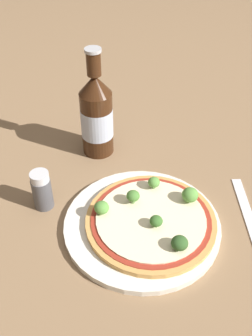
{
  "coord_description": "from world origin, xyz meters",
  "views": [
    {
      "loc": [
        -0.2,
        -0.41,
        0.53
      ],
      "look_at": [
        -0.01,
        0.1,
        0.06
      ],
      "focal_mm": 42.0,
      "sensor_mm": 36.0,
      "label": 1
    }
  ],
  "objects_px": {
    "pizza": "(149,219)",
    "fork": "(248,214)",
    "pepper_shaker": "(42,190)",
    "beer_bottle": "(97,115)"
  },
  "relations": [
    {
      "from": "pepper_shaker",
      "to": "pizza",
      "type": "bearing_deg",
      "value": -35.9
    },
    {
      "from": "pizza",
      "to": "fork",
      "type": "bearing_deg",
      "value": -12.17
    },
    {
      "from": "fork",
      "to": "pepper_shaker",
      "type": "bearing_deg",
      "value": 85.36
    },
    {
      "from": "fork",
      "to": "beer_bottle",
      "type": "bearing_deg",
      "value": 54.84
    },
    {
      "from": "pizza",
      "to": "fork",
      "type": "xyz_separation_m",
      "value": [
        0.18,
        -0.04,
        -0.02
      ]
    },
    {
      "from": "pizza",
      "to": "pepper_shaker",
      "type": "distance_m",
      "value": 0.2
    },
    {
      "from": "pepper_shaker",
      "to": "fork",
      "type": "distance_m",
      "value": 0.38
    },
    {
      "from": "pizza",
      "to": "beer_bottle",
      "type": "bearing_deg",
      "value": 93.84
    },
    {
      "from": "pepper_shaker",
      "to": "fork",
      "type": "height_order",
      "value": "pepper_shaker"
    },
    {
      "from": "pepper_shaker",
      "to": "beer_bottle",
      "type": "bearing_deg",
      "value": 40.69
    }
  ]
}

